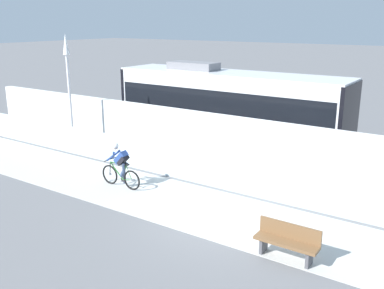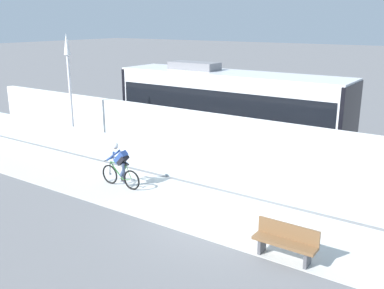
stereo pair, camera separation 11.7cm
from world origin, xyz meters
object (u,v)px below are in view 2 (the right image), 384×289
at_px(lamp_post_antenna, 69,78).
at_px(cyclist_on_bike, 120,166).
at_px(tram, 229,106).
at_px(bench, 286,241).

bearing_deg(lamp_post_antenna, cyclist_on_bike, -23.68).
height_order(tram, bench, tram).
height_order(lamp_post_antenna, bench, lamp_post_antenna).
distance_m(lamp_post_antenna, bench, 12.47).
xyz_separation_m(tram, lamp_post_antenna, (-5.39, -4.70, 1.40)).
relative_size(cyclist_on_bike, bench, 1.11).
distance_m(cyclist_on_bike, bench, 6.88).
bearing_deg(cyclist_on_bike, bench, -10.77).
xyz_separation_m(tram, bench, (6.26, -8.14, -1.41)).
height_order(tram, cyclist_on_bike, tram).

